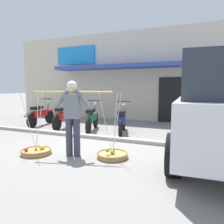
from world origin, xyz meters
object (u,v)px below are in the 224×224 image
object	(u,v)px
motorcycle_second_in_row	(64,116)
fruit_basket_left_side	(36,151)
fruit_basket_right_side	(112,154)
motorcycle_nearest_shop	(41,115)
motorcycle_third_in_row	(92,118)
motorcycle_end_of_row	(122,120)
fruit_vendor	(72,113)

from	to	relation	value
motorcycle_second_in_row	fruit_basket_left_side	bearing A→B (deg)	-66.18
fruit_basket_left_side	fruit_basket_right_side	world-z (taller)	same
motorcycle_nearest_shop	motorcycle_second_in_row	bearing A→B (deg)	-3.92
motorcycle_second_in_row	motorcycle_nearest_shop	bearing A→B (deg)	176.08
motorcycle_third_in_row	motorcycle_end_of_row	distance (m)	1.15
motorcycle_nearest_shop	motorcycle_second_in_row	xyz separation A→B (m)	(1.21, -0.08, 0.00)
fruit_basket_left_side	motorcycle_end_of_row	distance (m)	3.08
fruit_vendor	fruit_basket_left_side	xyz separation A→B (m)	(-0.87, -0.22, -0.91)
motorcycle_nearest_shop	motorcycle_third_in_row	size ratio (longest dim) A/B	1.02
fruit_vendor	motorcycle_nearest_shop	xyz separation A→B (m)	(-3.40, 2.84, -0.53)
motorcycle_second_in_row	motorcycle_end_of_row	size ratio (longest dim) A/B	1.02
motorcycle_nearest_shop	motorcycle_end_of_row	world-z (taller)	same
fruit_basket_left_side	fruit_vendor	bearing A→B (deg)	14.27
fruit_basket_right_side	motorcycle_end_of_row	world-z (taller)	fruit_basket_right_side
fruit_vendor	fruit_basket_right_side	bearing A→B (deg)	14.31
motorcycle_second_in_row	motorcycle_third_in_row	distance (m)	1.26
fruit_basket_left_side	motorcycle_third_in_row	bearing A→B (deg)	91.19
fruit_basket_left_side	motorcycle_nearest_shop	distance (m)	3.99
fruit_basket_left_side	motorcycle_second_in_row	size ratio (longest dim) A/B	0.80
motorcycle_second_in_row	motorcycle_third_in_row	xyz separation A→B (m)	(1.25, -0.10, 0.00)
fruit_basket_right_side	motorcycle_nearest_shop	size ratio (longest dim) A/B	0.80
motorcycle_nearest_shop	motorcycle_second_in_row	distance (m)	1.22
fruit_basket_right_side	motorcycle_nearest_shop	xyz separation A→B (m)	(-4.27, 2.62, 0.38)
motorcycle_end_of_row	motorcycle_second_in_row	bearing A→B (deg)	177.25
fruit_basket_right_side	motorcycle_nearest_shop	world-z (taller)	fruit_basket_right_side
motorcycle_second_in_row	motorcycle_end_of_row	xyz separation A→B (m)	(2.40, -0.12, 0.00)
fruit_basket_left_side	motorcycle_third_in_row	size ratio (longest dim) A/B	0.82
motorcycle_nearest_shop	motorcycle_second_in_row	size ratio (longest dim) A/B	1.00
motorcycle_second_in_row	motorcycle_end_of_row	distance (m)	2.41
fruit_vendor	motorcycle_second_in_row	distance (m)	3.55
fruit_basket_right_side	motorcycle_second_in_row	xyz separation A→B (m)	(-3.05, 2.53, 0.38)
fruit_vendor	motorcycle_third_in_row	bearing A→B (deg)	109.31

